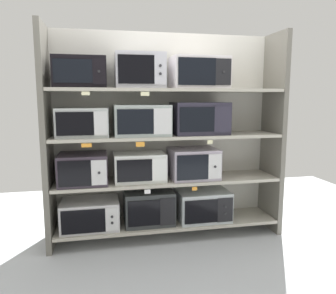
% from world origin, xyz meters
% --- Properties ---
extents(ground, '(6.21, 6.00, 0.02)m').
position_xyz_m(ground, '(0.00, -1.00, -0.01)').
color(ground, '#B2B7BC').
extents(back_panel, '(2.41, 0.04, 2.06)m').
position_xyz_m(back_panel, '(0.00, 0.24, 1.03)').
color(back_panel, beige).
rests_on(back_panel, ground).
extents(upright_left, '(0.05, 0.44, 2.06)m').
position_xyz_m(upright_left, '(-1.14, 0.00, 1.03)').
color(upright_left, '#68645B').
rests_on(upright_left, ground).
extents(upright_right, '(0.05, 0.44, 2.06)m').
position_xyz_m(upright_right, '(1.14, 0.00, 1.03)').
color(upright_right, '#68645B').
rests_on(upright_right, ground).
extents(shelf_0, '(2.21, 0.44, 0.03)m').
position_xyz_m(shelf_0, '(0.00, 0.00, 0.14)').
color(shelf_0, '#ADA899').
rests_on(shelf_0, ground).
extents(microwave_0, '(0.55, 0.40, 0.27)m').
position_xyz_m(microwave_0, '(-0.77, -0.00, 0.29)').
color(microwave_0, '#BDBBBD').
rests_on(microwave_0, shelf_0).
extents(microwave_1, '(0.49, 0.37, 0.34)m').
position_xyz_m(microwave_1, '(-0.20, -0.00, 0.32)').
color(microwave_1, '#303434').
rests_on(microwave_1, shelf_0).
extents(microwave_2, '(0.53, 0.42, 0.31)m').
position_xyz_m(microwave_2, '(0.36, -0.00, 0.31)').
color(microwave_2, '#B0B9BC').
rests_on(microwave_2, shelf_0).
extents(shelf_1, '(2.21, 0.44, 0.03)m').
position_xyz_m(shelf_1, '(0.00, 0.00, 0.59)').
color(shelf_1, '#ADA899').
extents(microwave_3, '(0.45, 0.43, 0.28)m').
position_xyz_m(microwave_3, '(-0.82, -0.00, 0.74)').
color(microwave_3, '#332A35').
rests_on(microwave_3, shelf_1).
extents(microwave_4, '(0.50, 0.34, 0.27)m').
position_xyz_m(microwave_4, '(-0.29, -0.00, 0.74)').
color(microwave_4, white).
rests_on(microwave_4, shelf_1).
extents(microwave_5, '(0.47, 0.42, 0.30)m').
position_xyz_m(microwave_5, '(0.26, -0.00, 0.75)').
color(microwave_5, '#A59BAB').
rests_on(microwave_5, shelf_1).
extents(price_tag_0, '(0.06, 0.00, 0.04)m').
position_xyz_m(price_tag_0, '(-0.24, -0.23, 0.55)').
color(price_tag_0, white).
extents(price_tag_1, '(0.05, 0.00, 0.04)m').
position_xyz_m(price_tag_1, '(0.21, -0.23, 0.55)').
color(price_tag_1, orange).
extents(shelf_2, '(2.21, 0.44, 0.03)m').
position_xyz_m(shelf_2, '(0.00, 0.00, 1.03)').
color(shelf_2, '#ADA899').
extents(microwave_6, '(0.47, 0.35, 0.27)m').
position_xyz_m(microwave_6, '(-0.81, -0.00, 1.18)').
color(microwave_6, '#B4BBB8').
rests_on(microwave_6, shelf_2).
extents(microwave_7, '(0.52, 0.43, 0.29)m').
position_xyz_m(microwave_7, '(-0.26, -0.00, 1.20)').
color(microwave_7, '#9BA5A0').
rests_on(microwave_7, shelf_2).
extents(microwave_8, '(0.54, 0.39, 0.32)m').
position_xyz_m(microwave_8, '(0.32, -0.00, 1.21)').
color(microwave_8, '#282633').
rests_on(microwave_8, shelf_2).
extents(price_tag_2, '(0.09, 0.00, 0.03)m').
position_xyz_m(price_tag_2, '(-0.77, -0.23, 1.00)').
color(price_tag_2, orange).
extents(price_tag_3, '(0.08, 0.00, 0.04)m').
position_xyz_m(price_tag_3, '(-0.30, -0.23, 0.99)').
color(price_tag_3, orange).
extents(price_tag_4, '(0.05, 0.00, 0.04)m').
position_xyz_m(price_tag_4, '(0.36, -0.23, 1.00)').
color(price_tag_4, beige).
extents(shelf_3, '(2.21, 0.44, 0.03)m').
position_xyz_m(shelf_3, '(0.00, 0.00, 1.48)').
color(shelf_3, '#ADA899').
extents(microwave_9, '(0.46, 0.40, 0.28)m').
position_xyz_m(microwave_9, '(-0.82, -0.00, 1.63)').
color(microwave_9, black).
rests_on(microwave_9, shelf_3).
extents(microwave_10, '(0.46, 0.36, 0.32)m').
position_xyz_m(microwave_10, '(-0.27, -0.00, 1.66)').
color(microwave_10, '#B9B9C2').
rests_on(microwave_10, shelf_3).
extents(microwave_11, '(0.54, 0.38, 0.30)m').
position_xyz_m(microwave_11, '(0.31, -0.00, 1.65)').
color(microwave_11, silver).
rests_on(microwave_11, shelf_3).
extents(price_tag_5, '(0.07, 0.00, 0.03)m').
position_xyz_m(price_tag_5, '(-0.77, -0.23, 1.45)').
color(price_tag_5, beige).
extents(price_tag_6, '(0.08, 0.00, 0.04)m').
position_xyz_m(price_tag_6, '(-0.25, -0.23, 1.44)').
color(price_tag_6, beige).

